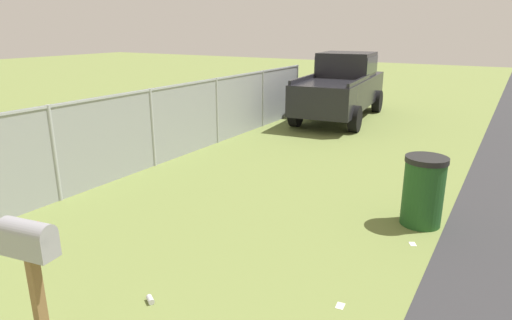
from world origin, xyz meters
name	(u,v)px	position (x,y,z in m)	size (l,w,h in m)	color
mailbox	(30,249)	(3.49, 0.98, 1.06)	(0.28, 0.52, 1.33)	brown
pickup_truck	(342,84)	(15.39, 2.60, 1.10)	(5.37, 2.47, 2.09)	black
trash_bin	(423,191)	(8.15, -1.39, 0.54)	(0.62, 0.62, 1.07)	#1E4C1E
fence_section	(152,125)	(8.27, 4.16, 0.90)	(14.04, 0.07, 1.67)	#9EA3A8
litter_wrapper_by_mailbox	(340,306)	(5.56, -1.09, 0.00)	(0.12, 0.08, 0.01)	silver
litter_wrapper_far_scatter	(413,244)	(7.42, -1.44, 0.00)	(0.12, 0.08, 0.01)	silver
litter_can_midfield_a	(150,300)	(4.55, 0.72, 0.03)	(0.07, 0.07, 0.12)	silver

